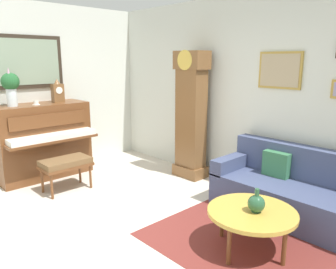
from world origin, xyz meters
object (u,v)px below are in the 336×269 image
Objects in this scene: green_jug at (256,203)px; flower_vase at (11,85)px; mantel_clock at (58,92)px; teacup at (36,103)px; piano at (43,140)px; grandfather_clock at (191,119)px; coffee_table at (252,213)px; piano_bench at (66,164)px; couch at (294,192)px.

flower_vase is at bearing -164.34° from green_jug.
green_jug is (3.59, 1.01, -1.00)m from flower_vase.
teacup is at bearing -79.10° from mantel_clock.
grandfather_clock reaches higher than piano.
grandfather_clock is 2.31m from coffee_table.
grandfather_clock is at bearing 65.34° from piano_bench.
grandfather_clock is 8.46× the size of green_jug.
teacup is (0.08, -0.39, -0.15)m from mantel_clock.
piano is 1.00m from flower_vase.
teacup is at bearing -153.49° from couch.
mantel_clock reaches higher than green_jug.
grandfather_clock is 2.31× the size of coffee_table.
piano is at bearing 90.23° from flower_vase.
grandfather_clock reaches higher than couch.
mantel_clock reaches higher than piano_bench.
flower_vase reaches higher than piano.
mantel_clock is at bearing -175.42° from coffee_table.
flower_vase is 3.86m from green_jug.
flower_vase is at bearing -90.04° from mantel_clock.
couch is at bearing -4.27° from grandfather_clock.
couch is 16.38× the size of teacup.
couch is (3.49, 1.61, -0.29)m from piano.
teacup is at bearing -130.33° from grandfather_clock.
piano_bench is 3.13m from couch.
teacup is at bearing -168.95° from coffee_table.
piano is 0.85m from piano_bench.
piano_bench is 1.11m from teacup.
grandfather_clock is at bearing 148.82° from coffee_table.
mantel_clock is (-1.64, -1.44, 0.41)m from grandfather_clock.
couch is (1.85, -0.14, -0.65)m from grandfather_clock.
green_jug is (0.04, 0.00, 0.12)m from coffee_table.
coffee_table is (3.55, 0.59, -0.21)m from piano.
grandfather_clock is 2.22m from mantel_clock.
piano reaches higher than piano_bench.
couch is at bearing 24.82° from piano.
grandfather_clock is 1.96m from couch.
grandfather_clock is at bearing 149.42° from green_jug.
coffee_table is (0.07, -1.02, 0.09)m from couch.
grandfather_clock is 1.07× the size of couch.
flower_vase is (-0.00, -0.72, 0.14)m from mantel_clock.
mantel_clock is at bearing 89.60° from piano.
piano is 3.64m from green_jug.
coffee_table is at bearing 4.58° from mantel_clock.
green_jug is (3.59, 0.59, -0.09)m from piano.
piano_bench is at bearing 25.12° from flower_vase.
flower_vase reaches higher than couch.
green_jug reaches higher than coffee_table.
couch is 5.00× the size of mantel_clock.
piano is at bearing 178.01° from piano_bench.
mantel_clock is 3.70m from green_jug.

